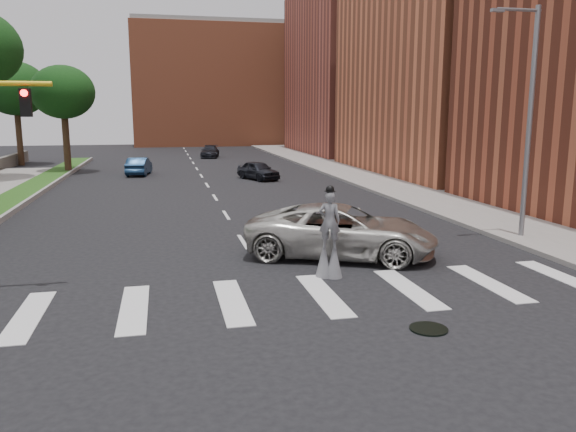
% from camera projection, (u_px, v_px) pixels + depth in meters
% --- Properties ---
extents(ground_plane, '(160.00, 160.00, 0.00)m').
position_uv_depth(ground_plane, '(286.00, 310.00, 14.50)').
color(ground_plane, black).
rests_on(ground_plane, ground).
extents(grass_median, '(2.00, 60.00, 0.25)m').
position_uv_depth(grass_median, '(8.00, 202.00, 31.22)').
color(grass_median, '#1F4814').
rests_on(grass_median, ground).
extents(median_curb, '(0.20, 60.00, 0.28)m').
position_uv_depth(median_curb, '(28.00, 201.00, 31.44)').
color(median_curb, gray).
rests_on(median_curb, ground).
extents(sidewalk_right, '(5.00, 90.00, 0.18)m').
position_uv_depth(sidewalk_right, '(379.00, 181.00, 41.15)').
color(sidewalk_right, gray).
rests_on(sidewalk_right, ground).
extents(manhole, '(0.90, 0.90, 0.04)m').
position_uv_depth(manhole, '(429.00, 329.00, 13.22)').
color(manhole, black).
rests_on(manhole, ground).
extents(building_mid, '(16.00, 22.00, 24.00)m').
position_uv_depth(building_mid, '(470.00, 26.00, 45.82)').
color(building_mid, '#C2613D').
rests_on(building_mid, ground).
extents(building_far, '(16.00, 22.00, 20.00)m').
position_uv_depth(building_far, '(366.00, 72.00, 69.21)').
color(building_far, '#A94E3E').
rests_on(building_far, ground).
extents(building_backdrop, '(26.00, 14.00, 18.00)m').
position_uv_depth(building_backdrop, '(218.00, 87.00, 89.01)').
color(building_backdrop, '#C2613D').
rests_on(building_backdrop, ground).
extents(streetlight, '(2.05, 0.20, 9.00)m').
position_uv_depth(streetlight, '(528.00, 116.00, 21.70)').
color(streetlight, slate).
rests_on(streetlight, ground).
extents(stilt_performer, '(0.81, 0.66, 2.88)m').
position_uv_depth(stilt_performer, '(329.00, 241.00, 17.25)').
color(stilt_performer, '#311F13').
rests_on(stilt_performer, ground).
extents(suv_crossing, '(7.34, 5.49, 1.85)m').
position_uv_depth(suv_crossing, '(342.00, 231.00, 19.78)').
color(suv_crossing, beige).
rests_on(suv_crossing, ground).
extents(car_near, '(3.15, 4.46, 1.41)m').
position_uv_depth(car_near, '(258.00, 170.00, 42.60)').
color(car_near, black).
rests_on(car_near, ground).
extents(car_mid, '(2.07, 4.53, 1.44)m').
position_uv_depth(car_mid, '(139.00, 166.00, 45.73)').
color(car_mid, '#162E4D').
rests_on(car_mid, ground).
extents(car_far, '(2.60, 4.85, 1.34)m').
position_uv_depth(car_far, '(210.00, 152.00, 63.54)').
color(car_far, black).
rests_on(car_far, ground).
extents(tree_5, '(5.95, 5.95, 9.79)m').
position_uv_depth(tree_5, '(15.00, 89.00, 52.83)').
color(tree_5, '#311F13').
rests_on(tree_5, ground).
extents(tree_6, '(5.13, 5.13, 8.87)m').
position_uv_depth(tree_6, '(63.00, 93.00, 46.05)').
color(tree_6, '#311F13').
rests_on(tree_6, ground).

